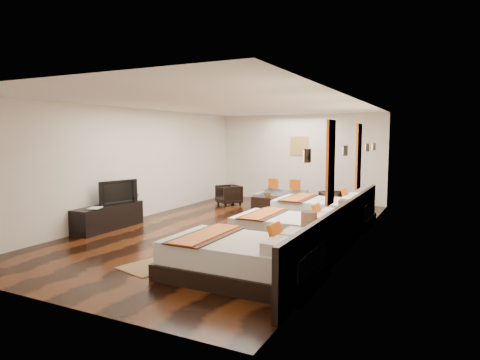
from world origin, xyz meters
The scene contains 30 objects.
floor centered at (0.00, 0.00, 0.00)m, with size 5.50×9.50×0.01m, color black.
ceiling centered at (0.00, 0.00, 2.80)m, with size 5.50×9.50×0.01m, color white.
back_wall centered at (0.00, 4.75, 1.40)m, with size 5.50×0.01×2.80m, color silver.
left_wall centered at (-2.75, 0.00, 1.40)m, with size 0.01×9.50×2.80m, color silver.
right_wall centered at (2.75, 0.00, 1.40)m, with size 0.01×9.50×2.80m, color silver.
headboard_panel centered at (2.71, -0.80, 0.45)m, with size 0.08×6.60×0.90m, color black.
bed_near centered at (1.70, -2.83, 0.30)m, with size 2.32×1.46×0.88m.
bed_mid centered at (1.70, -0.68, 0.29)m, with size 2.21×1.39×0.84m.
bed_far centered at (1.70, 1.59, 0.30)m, with size 2.30×1.45×0.88m.
nightstand_a centered at (2.44, -2.03, 0.33)m, with size 0.48×0.48×0.94m.
nightstand_b centered at (2.44, 0.35, 0.28)m, with size 0.40×0.40×0.79m.
jute_mat_near centered at (0.16, -2.84, 0.01)m, with size 0.75×1.20×0.01m, color olive.
jute_mat_mid centered at (0.14, -0.56, 0.01)m, with size 0.75×1.20×0.01m, color olive.
jute_mat_far centered at (0.03, 1.48, 0.01)m, with size 0.75×1.20×0.01m, color olive.
tv_console centered at (-2.50, -1.23, 0.28)m, with size 0.50×1.80×0.55m, color black.
tv centered at (-2.45, -1.01, 0.83)m, with size 0.96×0.13×0.55m, color black.
book centered at (-2.50, -1.78, 0.57)m, with size 0.24×0.32×0.03m, color black.
figurine centered at (-2.50, -0.43, 0.71)m, with size 0.31×0.31×0.33m, color brown.
sofa centered at (-0.07, 3.55, 0.26)m, with size 1.78×0.70×0.52m, color gray.
armchair_left centered at (-1.68, 3.01, 0.30)m, with size 0.65×0.67×0.61m, color black.
armchair_right centered at (1.60, 2.91, 0.31)m, with size 0.66×0.67×0.61m, color black.
coffee_table centered at (-0.07, 2.50, 0.20)m, with size 1.00×0.50×0.40m, color black.
table_plant centered at (-0.12, 2.44, 0.55)m, with size 0.27×0.23×0.30m, color #235A1E.
orange_panel_a centered at (2.73, -1.90, 1.70)m, with size 0.04×0.40×1.30m, color #D86014.
orange_panel_b centered at (2.73, 0.30, 1.70)m, with size 0.04×0.40×1.30m, color #D86014.
sconce_near centered at (2.70, -3.00, 1.85)m, with size 0.07×0.12×0.18m.
sconce_mid centered at (2.70, -0.80, 1.85)m, with size 0.07×0.12×0.18m.
sconce_far centered at (2.70, 1.40, 1.85)m, with size 0.07×0.12×0.18m.
sconce_lounge centered at (2.70, 2.30, 1.85)m, with size 0.07×0.12×0.18m.
gold_artwork centered at (0.00, 4.73, 1.80)m, with size 0.60×0.04×0.60m, color #AD873F.
Camera 1 is at (4.35, -8.22, 2.10)m, focal length 31.22 mm.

